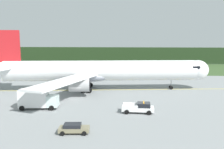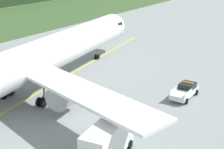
# 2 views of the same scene
# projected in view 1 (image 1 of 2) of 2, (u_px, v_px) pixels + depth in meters

# --- Properties ---
(ground) EXTENTS (320.00, 320.00, 0.00)m
(ground) POSITION_uv_depth(u_px,v_px,m) (75.00, 99.00, 49.66)
(ground) COLOR gray
(grass_verge) EXTENTS (320.00, 41.40, 0.04)m
(grass_verge) POSITION_uv_depth(u_px,v_px,m) (108.00, 68.00, 106.32)
(grass_verge) COLOR #375129
(grass_verge) RESTS_ON ground
(distant_tree_line) EXTENTS (288.00, 5.77, 8.46)m
(distant_tree_line) POSITION_uv_depth(u_px,v_px,m) (114.00, 55.00, 129.75)
(distant_tree_line) COLOR #23371D
(distant_tree_line) RESTS_ON ground
(taxiway_centerline_main) EXTENTS (74.05, 11.55, 0.01)m
(taxiway_centerline_main) POSITION_uv_depth(u_px,v_px,m) (101.00, 90.00, 58.56)
(taxiway_centerline_main) COLOR yellow
(taxiway_centerline_main) RESTS_ON ground
(airliner) EXTENTS (55.94, 43.00, 14.67)m
(airliner) POSITION_uv_depth(u_px,v_px,m) (98.00, 71.00, 57.85)
(airliner) COLOR white
(airliner) RESTS_ON ground
(ops_pickup_truck) EXTENTS (5.45, 2.38, 1.94)m
(ops_pickup_truck) POSITION_uv_depth(u_px,v_px,m) (139.00, 108.00, 39.92)
(ops_pickup_truck) COLOR white
(ops_pickup_truck) RESTS_ON ground
(catering_truck) EXTENTS (7.10, 3.43, 3.71)m
(catering_truck) POSITION_uv_depth(u_px,v_px,m) (37.00, 99.00, 42.16)
(catering_truck) COLOR silver
(catering_truck) RESTS_ON ground
(staff_car) EXTENTS (4.21, 2.33, 1.30)m
(staff_car) POSITION_uv_depth(u_px,v_px,m) (74.00, 128.00, 31.15)
(staff_car) COLOR #7B7457
(staff_car) RESTS_ON ground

